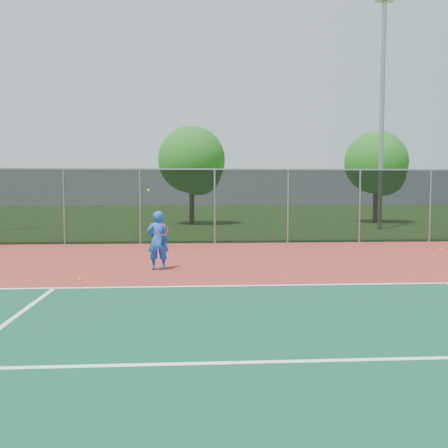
# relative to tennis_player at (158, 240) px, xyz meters

# --- Properties ---
(ground) EXTENTS (120.00, 120.00, 0.00)m
(ground) POSITION_rel_tennis_player_xyz_m (4.87, -5.46, -0.83)
(ground) COLOR #2E611B
(ground) RESTS_ON ground
(court_apron) EXTENTS (30.00, 20.00, 0.02)m
(court_apron) POSITION_rel_tennis_player_xyz_m (4.87, -3.46, -0.82)
(court_apron) COLOR maroon
(court_apron) RESTS_ON ground
(fence_back) EXTENTS (30.00, 0.06, 3.03)m
(fence_back) POSITION_rel_tennis_player_xyz_m (4.87, 6.54, 0.73)
(fence_back) COLOR black
(fence_back) RESTS_ON court_apron
(tennis_player) EXTENTS (0.64, 0.65, 2.21)m
(tennis_player) POSITION_rel_tennis_player_xyz_m (0.00, 0.00, 0.00)
(tennis_player) COLOR blue
(tennis_player) RESTS_ON court_apron
(practice_ball_0) EXTENTS (0.07, 0.07, 0.07)m
(practice_ball_0) POSITION_rel_tennis_player_xyz_m (9.83, 3.54, -0.77)
(practice_ball_0) COLOR #C9CB17
(practice_ball_0) RESTS_ON court_apron
(practice_ball_1) EXTENTS (0.07, 0.07, 0.07)m
(practice_ball_1) POSITION_rel_tennis_player_xyz_m (1.17, 2.98, -0.77)
(practice_ball_1) COLOR #C9CB17
(practice_ball_1) RESTS_ON court_apron
(practice_ball_2) EXTENTS (0.07, 0.07, 0.07)m
(practice_ball_2) POSITION_rel_tennis_player_xyz_m (8.30, 3.67, -0.77)
(practice_ball_2) COLOR #C9CB17
(practice_ball_2) RESTS_ON court_apron
(practice_ball_3) EXTENTS (0.07, 0.07, 0.07)m
(practice_ball_3) POSITION_rel_tennis_player_xyz_m (8.91, 2.22, -0.77)
(practice_ball_3) COLOR #C9CB17
(practice_ball_3) RESTS_ON court_apron
(practice_ball_4) EXTENTS (0.07, 0.07, 0.07)m
(practice_ball_4) POSITION_rel_tennis_player_xyz_m (-1.78, -1.49, -0.77)
(practice_ball_4) COLOR #C9CB17
(practice_ball_4) RESTS_ON court_apron
(floodlight_n) EXTENTS (0.90, 0.40, 12.52)m
(floodlight_n) POSITION_rel_tennis_player_xyz_m (11.24, 13.03, 6.21)
(floodlight_n) COLOR gray
(floodlight_n) RESTS_ON ground
(tree_back_left) EXTENTS (4.17, 4.17, 6.12)m
(tree_back_left) POSITION_rel_tennis_player_xyz_m (1.06, 17.49, 3.01)
(tree_back_left) COLOR #372014
(tree_back_left) RESTS_ON ground
(tree_back_mid) EXTENTS (4.07, 4.07, 5.97)m
(tree_back_mid) POSITION_rel_tennis_player_xyz_m (13.05, 18.19, 2.92)
(tree_back_mid) COLOR #372014
(tree_back_mid) RESTS_ON ground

